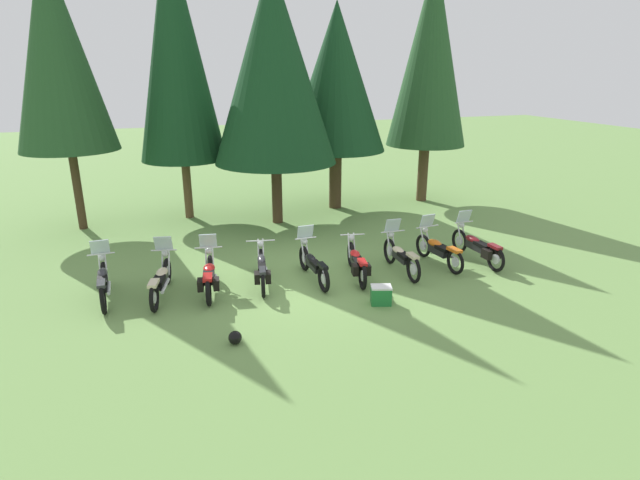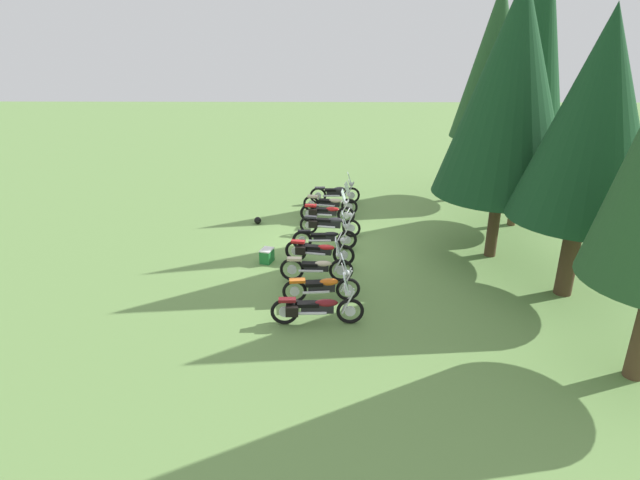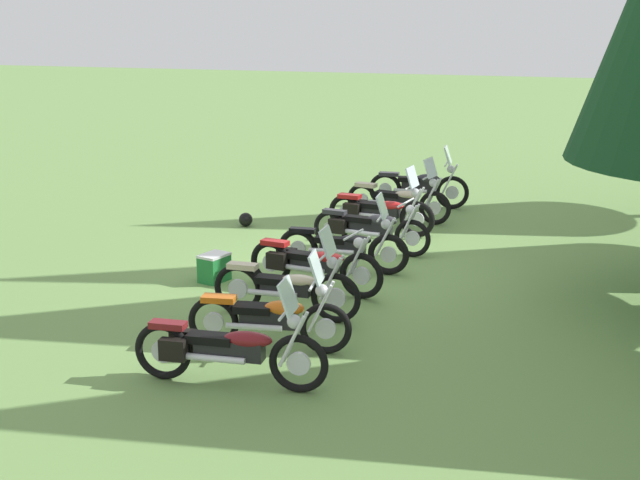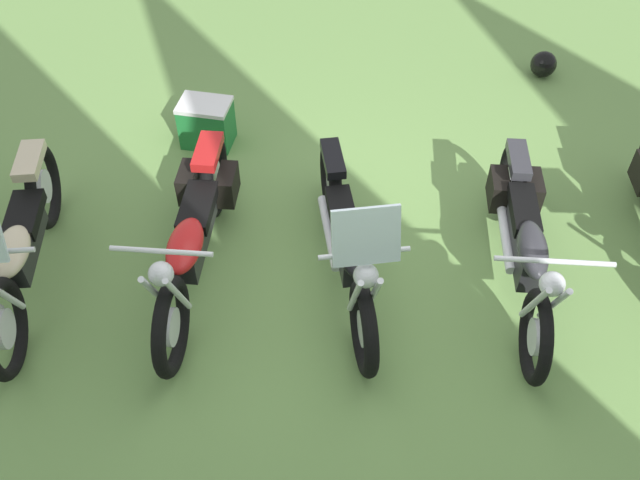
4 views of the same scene
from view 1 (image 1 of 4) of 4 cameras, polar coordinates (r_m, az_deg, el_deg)
ground_plane at (r=13.70m, az=-1.16°, el=-4.48°), size 80.00×80.00×0.00m
motorcycle_0 at (r=13.43m, az=-22.99°, el=-4.30°), size 0.64×2.20×1.37m
motorcycle_1 at (r=13.18m, az=-17.29°, el=-4.19°), size 0.78×2.28×1.36m
motorcycle_2 at (r=13.06m, az=-12.23°, el=-3.94°), size 0.80×2.18×1.36m
motorcycle_3 at (r=13.33m, az=-6.47°, el=-3.21°), size 0.85×2.26×0.99m
motorcycle_4 at (r=13.55m, az=-0.77°, el=-2.71°), size 0.61×2.25×1.36m
motorcycle_5 at (r=13.72m, az=4.14°, el=-2.48°), size 0.84×2.29×1.02m
motorcycle_6 at (r=14.24m, az=8.99°, el=-1.76°), size 0.73×2.22×1.38m
motorcycle_7 at (r=14.98m, az=13.03°, el=-0.99°), size 0.77×2.18×1.35m
motorcycle_8 at (r=15.51m, az=17.16°, el=-0.66°), size 0.62×2.41×1.37m
pine_tree_0 at (r=19.17m, az=-27.32°, el=18.32°), size 3.17×3.17×9.13m
pine_tree_1 at (r=19.34m, az=-15.79°, el=20.01°), size 3.04×3.04×9.96m
pine_tree_2 at (r=18.09m, az=-5.20°, el=18.73°), size 4.26×4.26×8.68m
pine_tree_3 at (r=20.15m, az=1.83°, el=17.53°), size 3.81×3.81×7.73m
pine_tree_4 at (r=21.75m, az=12.20°, el=19.59°), size 3.20×3.20×9.48m
picnic_cooler at (r=12.37m, az=6.81°, el=-6.10°), size 0.57×0.48×0.46m
dropped_helmet at (r=10.79m, az=-9.43°, el=-10.68°), size 0.28×0.28×0.28m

